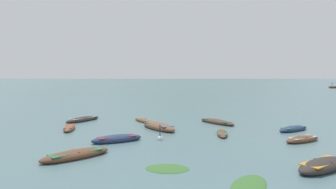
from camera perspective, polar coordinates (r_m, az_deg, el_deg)
The scene contains 17 objects.
ground_plane at distance 1506.56m, azimuth -1.64°, elevation 3.24°, with size 6000.00×6000.00×0.00m, color slate.
mountain_1 at distance 2284.96m, azimuth -18.52°, elevation 8.42°, with size 1454.23×1454.23×422.48m, color slate.
mountain_2 at distance 2047.85m, azimuth 3.00°, elevation 11.69°, with size 1838.50×1838.50×599.00m, color #56665B.
rowboat_0 at distance 23.90m, azimuth -1.89°, elevation -6.42°, with size 3.47×4.42×0.69m.
rowboat_1 at distance 15.56m, azimuth 28.55°, elevation -12.31°, with size 3.71×3.00×0.60m.
rowboat_2 at distance 25.00m, azimuth -19.09°, elevation -6.31°, with size 1.38×3.27×0.50m.
rowboat_3 at distance 21.36m, azimuth 25.25°, elevation -8.11°, with size 3.12×2.21×0.48m.
rowboat_4 at distance 25.25m, azimuth 23.71°, elevation -6.31°, with size 3.34×2.56×0.50m.
rowboat_5 at distance 22.02m, azimuth 10.75°, elevation -7.59°, with size 1.28×3.23×0.37m.
rowboat_6 at distance 16.35m, azimuth -17.91°, elevation -11.37°, with size 3.69×3.39×0.54m.
rowboat_7 at distance 27.94m, azimuth -4.98°, elevation -5.18°, with size 2.25×3.21×0.41m.
rowboat_8 at distance 27.17m, azimuth 9.73°, elevation -5.40°, with size 3.22×4.15×0.50m.
rowboat_9 at distance 19.62m, azimuth -10.16°, elevation -8.73°, with size 3.57×2.45×0.60m.
rowboat_10 at distance 29.44m, azimuth -16.62°, elevation -4.79°, with size 3.08×4.12×0.55m.
mooring_buoy at distance 19.90m, azimuth -1.61°, elevation -8.74°, with size 0.39×0.39×1.18m.
weed_patch_0 at distance 12.33m, azimuth 15.86°, elevation -17.10°, with size 2.76×1.31×0.14m, color #38662D.
weed_patch_2 at distance 13.89m, azimuth -0.16°, elevation -14.60°, with size 1.50×2.09×0.14m, color #38662D.
Camera 1 is at (-2.36, -6.55, 4.29)m, focal length 30.54 mm.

